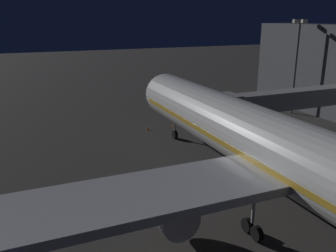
{
  "coord_description": "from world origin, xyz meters",
  "views": [
    {
      "loc": [
        20.28,
        32.06,
        16.94
      ],
      "look_at": [
        3.0,
        -8.58,
        3.5
      ],
      "focal_mm": 38.51,
      "sensor_mm": 36.0,
      "label": 1
    }
  ],
  "objects_px": {
    "jet_bridge": "(281,100)",
    "apron_floodlight_mast": "(296,60)",
    "airliner_at_gate": "(286,155)",
    "traffic_cone_nose_port": "(173,125)",
    "traffic_cone_nose_starboard": "(148,128)"
  },
  "relations": [
    {
      "from": "jet_bridge",
      "to": "traffic_cone_nose_port",
      "type": "relative_size",
      "value": 44.43
    },
    {
      "from": "airliner_at_gate",
      "to": "apron_floodlight_mast",
      "type": "distance_m",
      "value": 37.94
    },
    {
      "from": "jet_bridge",
      "to": "traffic_cone_nose_starboard",
      "type": "relative_size",
      "value": 44.43
    },
    {
      "from": "airliner_at_gate",
      "to": "traffic_cone_nose_starboard",
      "type": "relative_size",
      "value": 108.24
    },
    {
      "from": "jet_bridge",
      "to": "traffic_cone_nose_port",
      "type": "bearing_deg",
      "value": -48.55
    },
    {
      "from": "jet_bridge",
      "to": "apron_floodlight_mast",
      "type": "height_order",
      "value": "apron_floodlight_mast"
    },
    {
      "from": "traffic_cone_nose_port",
      "to": "airliner_at_gate",
      "type": "bearing_deg",
      "value": 85.58
    },
    {
      "from": "airliner_at_gate",
      "to": "traffic_cone_nose_starboard",
      "type": "height_order",
      "value": "airliner_at_gate"
    },
    {
      "from": "jet_bridge",
      "to": "traffic_cone_nose_starboard",
      "type": "bearing_deg",
      "value": -38.8
    },
    {
      "from": "apron_floodlight_mast",
      "to": "traffic_cone_nose_port",
      "type": "bearing_deg",
      "value": -1.61
    },
    {
      "from": "jet_bridge",
      "to": "traffic_cone_nose_port",
      "type": "xyz_separation_m",
      "value": [
        10.77,
        -12.2,
        -5.63
      ]
    },
    {
      "from": "airliner_at_gate",
      "to": "traffic_cone_nose_starboard",
      "type": "bearing_deg",
      "value": -85.58
    },
    {
      "from": "apron_floodlight_mast",
      "to": "traffic_cone_nose_starboard",
      "type": "distance_m",
      "value": 29.26
    },
    {
      "from": "apron_floodlight_mast",
      "to": "jet_bridge",
      "type": "bearing_deg",
      "value": 42.65
    },
    {
      "from": "jet_bridge",
      "to": "traffic_cone_nose_port",
      "type": "distance_m",
      "value": 17.22
    }
  ]
}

